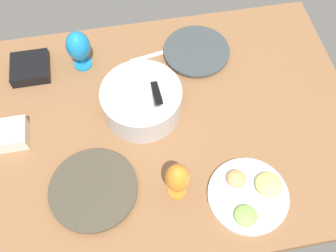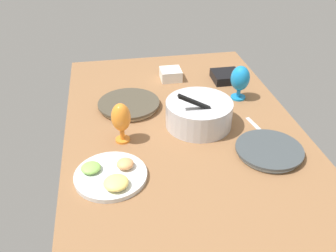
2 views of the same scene
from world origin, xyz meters
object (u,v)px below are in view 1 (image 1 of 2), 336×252
dinner_plate_left (94,190)px  hurricane_glass_blue (78,47)px  mixing_bowl (142,100)px  square_bowl_white (11,134)px  hurricane_glass_orange (178,179)px  square_bowl_black (30,68)px  fruit_platter (250,194)px  dinner_plate_right (196,52)px

dinner_plate_left → hurricane_glass_blue: bearing=89.7°
mixing_bowl → square_bowl_white: 48.01cm
mixing_bowl → square_bowl_white: bearing=-175.2°
hurricane_glass_orange → square_bowl_black: (-47.76, 60.37, -8.39)cm
square_bowl_white → square_bowl_black: square_bowl_white is taller
mixing_bowl → fruit_platter: bearing=-53.4°
hurricane_glass_orange → hurricane_glass_blue: 66.10cm
fruit_platter → square_bowl_white: 85.88cm
fruit_platter → hurricane_glass_blue: hurricane_glass_blue is taller
dinner_plate_left → square_bowl_black: size_ratio=2.02×
hurricane_glass_orange → square_bowl_white: 62.77cm
dinner_plate_left → hurricane_glass_orange: hurricane_glass_orange is taller
hurricane_glass_orange → hurricane_glass_blue: hurricane_glass_orange is taller
dinner_plate_right → square_bowl_white: size_ratio=2.42×
hurricane_glass_blue → fruit_platter: bearing=-52.6°
mixing_bowl → square_bowl_black: mixing_bowl is taller
dinner_plate_left → mixing_bowl: 36.47cm
square_bowl_white → square_bowl_black: (6.56, 29.87, -0.75)cm
dinner_plate_right → square_bowl_white: bearing=-160.0°
dinner_plate_left → fruit_platter: bearing=-12.0°
dinner_plate_right → fruit_platter: bearing=-86.1°
dinner_plate_left → mixing_bowl: size_ratio=1.01×
dinner_plate_right → square_bowl_black: size_ratio=1.83×
mixing_bowl → hurricane_glass_blue: 33.22cm
dinner_plate_right → mixing_bowl: 34.75cm
square_bowl_black → mixing_bowl: bearing=-32.1°
dinner_plate_left → square_bowl_white: 37.15cm
fruit_platter → hurricane_glass_orange: size_ratio=1.51×
dinner_plate_left → square_bowl_white: bearing=136.5°
fruit_platter → hurricane_glass_blue: 83.73cm
hurricane_glass_blue → square_bowl_black: hurricane_glass_blue is taller
dinner_plate_right → hurricane_glass_blue: bearing=176.3°
hurricane_glass_orange → fruit_platter: bearing=-14.0°
square_bowl_black → square_bowl_white: bearing=-102.4°
fruit_platter → hurricane_glass_orange: hurricane_glass_orange is taller
dinner_plate_right → mixing_bowl: size_ratio=0.92×
hurricane_glass_orange → dinner_plate_right: bearing=71.5°
mixing_bowl → fruit_platter: mixing_bowl is taller
mixing_bowl → fruit_platter: 50.54cm
mixing_bowl → square_bowl_black: (-41.19, 25.86, -3.73)cm
square_bowl_white → square_bowl_black: 30.59cm
mixing_bowl → hurricane_glass_blue: bearing=128.5°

